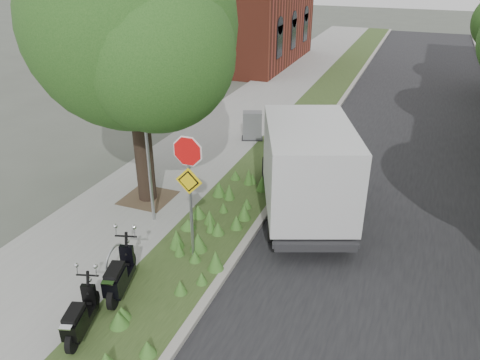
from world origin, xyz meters
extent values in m
plane|color=#4C5147|center=(0.00, 0.00, 0.00)|extent=(120.00, 120.00, 0.00)
cube|color=gray|center=(-4.25, 10.00, 0.06)|extent=(3.50, 60.00, 0.12)
cube|color=#2D401B|center=(-1.50, 10.00, 0.06)|extent=(2.00, 60.00, 0.12)
cube|color=#9E9991|center=(-0.50, 10.00, 0.07)|extent=(0.20, 60.00, 0.13)
cube|color=black|center=(3.00, 10.00, 0.01)|extent=(7.00, 60.00, 0.01)
cylinder|color=black|center=(-4.00, 2.80, 2.36)|extent=(0.52, 0.52, 4.48)
sphere|color=#1D4918|center=(-4.00, 2.80, 5.08)|extent=(5.40, 5.40, 5.40)
sphere|color=#1D4918|center=(-5.21, 3.61, 4.41)|extent=(4.05, 4.05, 4.05)
sphere|color=#1D4918|center=(-2.92, 2.12, 4.54)|extent=(3.78, 3.78, 3.78)
cube|color=#473828|center=(-4.00, 2.80, 0.12)|extent=(1.40, 1.40, 0.01)
cylinder|color=#A5A8AD|center=(-3.20, 1.80, 2.12)|extent=(0.08, 0.08, 4.00)
torus|color=#A5A8AD|center=(-2.70, -0.60, 0.50)|extent=(0.05, 0.77, 0.77)
cube|color=#A5A8AD|center=(-2.70, -0.96, 0.14)|extent=(0.06, 0.06, 0.04)
cube|color=#A5A8AD|center=(-2.70, -0.24, 0.14)|extent=(0.06, 0.06, 0.04)
cylinder|color=#A5A8AD|center=(-1.40, 0.60, 1.62)|extent=(0.07, 0.07, 3.00)
cylinder|color=red|center=(-1.40, 0.57, 2.87)|extent=(0.86, 0.03, 0.86)
cylinder|color=white|center=(-1.40, 0.58, 2.87)|extent=(0.94, 0.02, 0.94)
cube|color=yellow|center=(-1.40, 0.57, 2.17)|extent=(0.64, 0.03, 0.64)
cylinder|color=black|center=(-2.45, -1.77, 0.34)|extent=(0.23, 0.46, 0.45)
cylinder|color=black|center=(-2.15, -2.79, 0.34)|extent=(0.23, 0.46, 0.45)
cube|color=black|center=(-2.29, -2.32, 0.36)|extent=(0.56, 1.03, 0.15)
cube|color=black|center=(-2.20, -2.61, 0.57)|extent=(0.46, 0.62, 0.34)
cube|color=black|center=(-2.21, -2.57, 0.79)|extent=(0.39, 0.57, 0.10)
cylinder|color=black|center=(-2.46, -0.43, 0.36)|extent=(0.24, 0.50, 0.49)
cylinder|color=black|center=(-2.14, -1.55, 0.36)|extent=(0.24, 0.50, 0.49)
cube|color=black|center=(-2.29, -1.04, 0.38)|extent=(0.60, 1.12, 0.17)
cube|color=black|center=(-2.20, -1.35, 0.61)|extent=(0.49, 0.68, 0.37)
cube|color=black|center=(-2.21, -1.31, 0.85)|extent=(0.43, 0.62, 0.11)
cube|color=#262628|center=(0.41, 3.85, 0.49)|extent=(3.66, 5.47, 0.17)
cube|color=#B7BABC|center=(-0.31, 5.69, 1.31)|extent=(2.34, 1.98, 1.55)
cube|color=silver|center=(0.61, 3.35, 1.70)|extent=(3.32, 4.19, 2.13)
cube|color=#262628|center=(-2.80, 8.49, 0.14)|extent=(0.95, 0.79, 0.04)
cube|color=#5E5F62|center=(-2.80, 8.49, 0.66)|extent=(0.83, 0.67, 1.08)
camera|label=1|loc=(2.99, -7.55, 6.69)|focal=35.00mm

